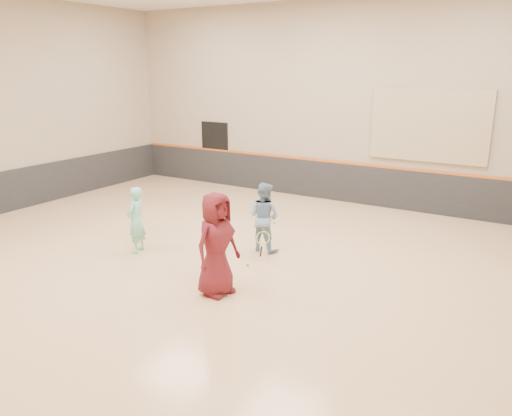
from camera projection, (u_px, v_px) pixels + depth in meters
The scene contains 14 objects.
room at pixel (223, 224), 10.68m from camera, with size 15.04×12.04×6.22m.
wainscot_back at pixel (332, 181), 15.66m from camera, with size 14.90×0.04×1.20m, color #232326.
wainscot_left at pixel (12, 191), 14.46m from camera, with size 0.04×11.90×1.20m, color #232326.
accent_stripe at pixel (332, 162), 15.48m from camera, with size 14.90×0.03×0.06m, color #D85914.
acoustic_panel at pixel (429, 126), 13.73m from camera, with size 3.20×0.08×2.00m, color tan.
doorway at pixel (215, 153), 17.77m from camera, with size 1.10×0.05×2.20m, color black.
girl at pixel (136, 220), 11.13m from camera, with size 0.55×0.36×1.51m, color #7AD3BF.
instructor at pixel (264, 217), 11.25m from camera, with size 0.77×0.60×1.58m, color #7B9DBF.
young_man at pixel (217, 244), 9.00m from camera, with size 0.94×0.61×1.93m, color maroon.
held_racket at pixel (263, 238), 10.90m from camera, with size 0.45×0.45×0.59m, color #BFE732, non-canonical shape.
spare_racket at pixel (258, 205), 15.16m from camera, with size 0.77×0.77×0.05m, color yellow, non-canonical shape.
ball_under_racket at pixel (248, 265), 10.50m from camera, with size 0.07×0.07×0.07m, color #C1DA32.
ball_in_hand at pixel (216, 231), 8.83m from camera, with size 0.07×0.07×0.07m, color yellow.
ball_beside_spare at pixel (274, 223), 13.35m from camera, with size 0.07×0.07×0.07m, color #C0D932.
Camera 1 is at (5.87, -8.36, 4.03)m, focal length 35.00 mm.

